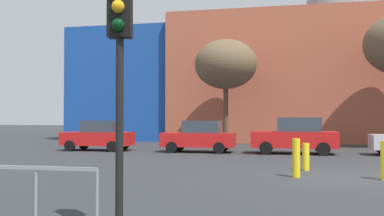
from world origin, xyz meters
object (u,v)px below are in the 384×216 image
Objects in this scene: parked_car_0 at (98,136)px; traffic_light_near_left at (119,47)px; bollard_yellow_1 at (296,158)px; parked_car_2 at (295,136)px; bare_tree_1 at (226,65)px; parked_car_1 at (199,137)px; bollard_yellow_0 at (306,157)px.

parked_car_0 is 18.92m from traffic_light_near_left.
traffic_light_near_left is 3.31× the size of bollard_yellow_1.
parked_car_0 is 10.95m from parked_car_2.
bollard_yellow_1 is at bearing -74.31° from bare_tree_1.
bare_tree_1 reaches higher than bollard_yellow_1.
parked_car_1 is 17.27m from traffic_light_near_left.
traffic_light_near_left is at bearing -108.12° from bollard_yellow_0.
parked_car_2 is (5.07, -0.00, 0.08)m from parked_car_1.
parked_car_0 is 3.29× the size of bollard_yellow_1.
parked_car_0 is 0.99× the size of traffic_light_near_left.
bollard_yellow_0 is (4.66, -13.36, -4.99)m from bare_tree_1.
parked_car_2 reaches higher than parked_car_0.
parked_car_1 is at bearing -180.00° from parked_car_0.
parked_car_1 is at bearing 125.50° from bollard_yellow_0.
bollard_yellow_1 is (-0.37, -1.93, 0.12)m from bollard_yellow_0.
parked_car_2 reaches higher than parked_car_1.
parked_car_1 is 1.00× the size of traffic_light_near_left.
traffic_light_near_left is 0.55× the size of bare_tree_1.
parked_car_2 is at bearing 180.00° from parked_car_1.
traffic_light_near_left reaches higher than parked_car_2.
parked_car_1 is 10.57m from bollard_yellow_1.
bollard_yellow_0 is (0.22, -7.42, -0.46)m from parked_car_2.
parked_car_2 is 1.09× the size of traffic_light_near_left.
bare_tree_1 reaches higher than traffic_light_near_left.
parked_car_0 reaches higher than bollard_yellow_0.
parked_car_1 is at bearing 117.77° from bollard_yellow_1.
bare_tree_1 is (-4.44, 5.94, 4.54)m from parked_car_2.
parked_car_2 is 9.36m from bollard_yellow_1.
traffic_light_near_left reaches higher than bollard_yellow_1.
bare_tree_1 is at bearing -53.23° from parked_car_2.
bare_tree_1 is 16.61m from bollard_yellow_1.
parked_car_2 is 4.53× the size of bollard_yellow_0.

